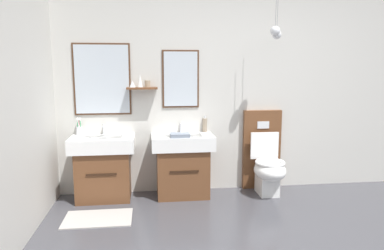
{
  "coord_description": "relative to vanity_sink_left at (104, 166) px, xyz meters",
  "views": [
    {
      "loc": [
        -1.25,
        -2.24,
        1.52
      ],
      "look_at": [
        -0.75,
        1.78,
        0.87
      ],
      "focal_mm": 33.46,
      "sensor_mm": 36.0,
      "label": 1
    }
  ],
  "objects": [
    {
      "name": "wall_back",
      "position": [
        1.75,
        0.25,
        0.87
      ],
      "size": [
        4.89,
        0.58,
        2.52
      ],
      "color": "beige",
      "rests_on": "ground"
    },
    {
      "name": "bath_mat",
      "position": [
        -0.0,
        -0.58,
        -0.39
      ],
      "size": [
        0.68,
        0.44,
        0.01
      ],
      "primitive_type": "cube",
      "color": "#9E9993",
      "rests_on": "ground"
    },
    {
      "name": "vanity_sink_left",
      "position": [
        0.0,
        0.0,
        0.0
      ],
      "size": [
        0.73,
        0.47,
        0.74
      ],
      "color": "brown",
      "rests_on": "ground"
    },
    {
      "name": "tap_on_left_sink",
      "position": [
        -0.0,
        0.17,
        0.42
      ],
      "size": [
        0.03,
        0.13,
        0.11
      ],
      "color": "silver",
      "rests_on": "vanity_sink_left"
    },
    {
      "name": "vanity_sink_right",
      "position": [
        0.92,
        0.0,
        0.0
      ],
      "size": [
        0.73,
        0.47,
        0.74
      ],
      "color": "brown",
      "rests_on": "ground"
    },
    {
      "name": "tap_on_right_sink",
      "position": [
        0.92,
        0.17,
        0.42
      ],
      "size": [
        0.03,
        0.13,
        0.11
      ],
      "color": "silver",
      "rests_on": "vanity_sink_right"
    },
    {
      "name": "toilet",
      "position": [
        1.95,
        -0.01,
        -0.02
      ],
      "size": [
        0.48,
        0.62,
        1.0
      ],
      "color": "brown",
      "rests_on": "ground"
    },
    {
      "name": "toothbrush_cup",
      "position": [
        -0.28,
        0.16,
        0.41
      ],
      "size": [
        0.07,
        0.07,
        0.21
      ],
      "color": "silver",
      "rests_on": "vanity_sink_left"
    },
    {
      "name": "soap_dispenser",
      "position": [
        1.22,
        0.17,
        0.43
      ],
      "size": [
        0.06,
        0.06,
        0.2
      ],
      "color": "gray",
      "rests_on": "vanity_sink_right"
    },
    {
      "name": "folded_hand_towel",
      "position": [
        0.88,
        -0.13,
        0.37
      ],
      "size": [
        0.22,
        0.16,
        0.04
      ],
      "primitive_type": "cube",
      "color": "gray",
      "rests_on": "vanity_sink_right"
    }
  ]
}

